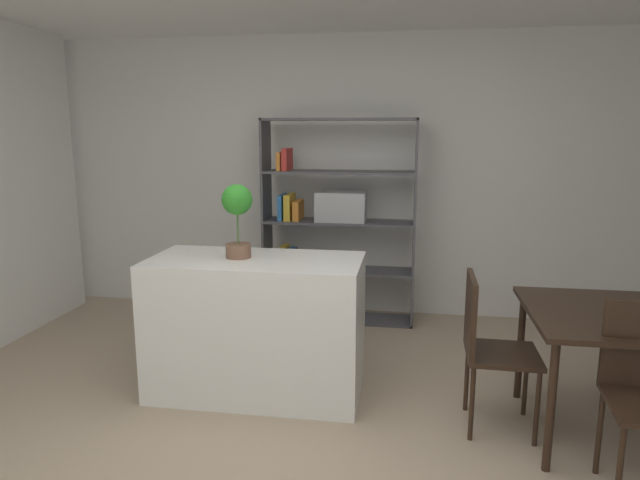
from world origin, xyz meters
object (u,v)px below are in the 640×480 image
Objects in this scene: potted_plant_on_island at (237,212)px; dining_chair_island_side at (486,339)px; dining_table at (616,326)px; open_bookshelf at (330,223)px; kitchen_island at (257,326)px.

dining_chair_island_side is (1.54, -0.25, -0.66)m from potted_plant_on_island.
potted_plant_on_island is 0.50× the size of dining_table.
dining_table is at bearing -43.50° from open_bookshelf.
potted_plant_on_island is at bearing 81.60° from dining_chair_island_side.
potted_plant_on_island reaches higher than kitchen_island.
potted_plant_on_island is 1.70m from dining_chair_island_side.
dining_table is at bearing -89.30° from dining_chair_island_side.
potted_plant_on_island is 0.26× the size of open_bookshelf.
open_bookshelf is at bearing 80.13° from kitchen_island.
kitchen_island reaches higher than dining_table.
open_bookshelf is 2.00× the size of dining_chair_island_side.
potted_plant_on_island is at bearing -104.20° from open_bookshelf.
potted_plant_on_island is 1.58m from open_bookshelf.
kitchen_island is at bearing -99.87° from open_bookshelf.
dining_table is at bearing -6.32° from kitchen_island.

